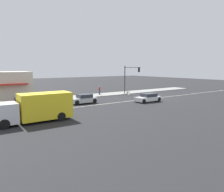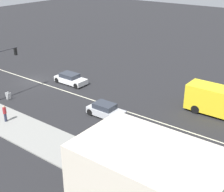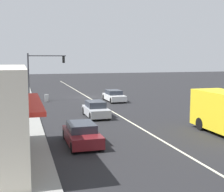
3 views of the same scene
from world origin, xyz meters
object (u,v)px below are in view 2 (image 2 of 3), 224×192
at_px(sedan_silver, 106,110).
at_px(sedan_maroon, 165,151).
at_px(pedestrian, 5,113).
at_px(warning_aframe_sign, 8,96).
at_px(van_white, 71,79).
at_px(delivery_truck, 221,102).

relative_size(sedan_silver, sedan_maroon, 0.97).
bearing_deg(pedestrian, warning_aframe_sign, -128.63).
distance_m(warning_aframe_sign, van_white, 8.06).
bearing_deg(delivery_truck, warning_aframe_sign, -62.68).
distance_m(pedestrian, van_white, 11.44).
bearing_deg(sedan_silver, van_white, -115.70).
height_order(warning_aframe_sign, sedan_maroon, sedan_maroon).
xyz_separation_m(pedestrian, sedan_maroon, (-4.03, 15.17, -0.39)).
xyz_separation_m(van_white, sedan_maroon, (7.20, 17.31, -0.03)).
bearing_deg(delivery_truck, van_white, -81.25).
xyz_separation_m(pedestrian, van_white, (-11.23, -2.14, -0.36)).
bearing_deg(delivery_truck, pedestrian, -48.84).
height_order(delivery_truck, van_white, delivery_truck).
bearing_deg(van_white, delivery_truck, 98.75).
relative_size(pedestrian, delivery_truck, 0.22).
distance_m(pedestrian, warning_aframe_sign, 5.61).
xyz_separation_m(pedestrian, delivery_truck, (-14.03, 16.06, 0.46)).
height_order(pedestrian, sedan_silver, pedestrian).
height_order(pedestrian, van_white, pedestrian).
bearing_deg(sedan_silver, delivery_truck, 128.49).
xyz_separation_m(pedestrian, warning_aframe_sign, (-3.49, -4.36, -0.58)).
distance_m(warning_aframe_sign, delivery_truck, 23.01).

